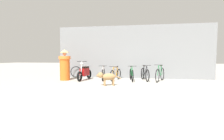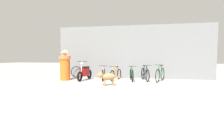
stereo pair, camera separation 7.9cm
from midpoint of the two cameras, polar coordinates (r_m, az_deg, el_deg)
The scene contains 11 objects.
ground_plane at distance 7.79m, azimuth 4.70°, elevation -5.50°, with size 60.00×60.00×0.00m, color #ADA89E.
shop_wall_back at distance 11.02m, azimuth 6.48°, elevation 5.86°, with size 9.57×0.20×3.27m.
bicycle_0 at distance 10.05m, azimuth -3.08°, elevation -1.32°, with size 0.46×1.61×0.84m.
bicycle_1 at distance 9.97m, azimuth 0.99°, elevation -1.43°, with size 0.50×1.66×0.81m.
bicycle_2 at distance 9.76m, azimuth 6.14°, elevation -1.49°, with size 0.46×1.62×0.85m.
bicycle_3 at distance 9.97m, azimuth 10.47°, elevation -1.35°, with size 0.56×1.65×0.88m.
bicycle_4 at distance 9.82m, azimuth 15.18°, elevation -1.37°, with size 0.65×1.62×0.92m.
motorcycle at distance 10.14m, azimuth -9.16°, elevation -0.88°, with size 0.58×1.88×1.09m.
stray_dog at distance 8.02m, azimuth -1.93°, elevation -2.21°, with size 1.09×0.61×0.63m.
person_in_robes at distance 10.28m, azimuth -15.37°, elevation 1.58°, with size 0.82×0.82×1.75m.
spare_tire_left at distance 11.63m, azimuth -11.84°, elevation -0.59°, with size 0.68×0.31×0.71m.
Camera 1 is at (0.71, -7.65, 1.32)m, focal length 28.00 mm.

